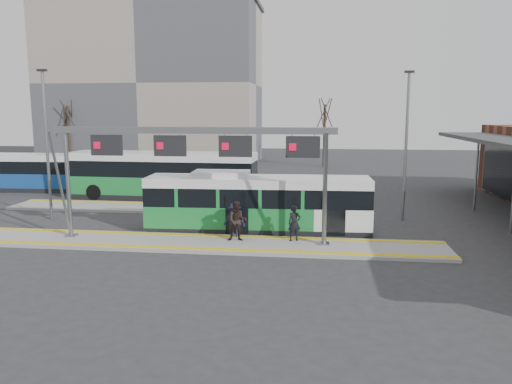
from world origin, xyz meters
The scene contains 18 objects.
ground centered at (0.00, 0.00, 0.00)m, with size 120.00×120.00×0.00m, color #2D2D30.
platform_main centered at (0.00, 0.00, 0.07)m, with size 22.00×3.00×0.15m, color gray.
platform_second centered at (-4.00, 8.00, 0.07)m, with size 20.00×3.00×0.15m, color gray.
tactile_main centered at (0.00, 0.00, 0.16)m, with size 22.00×2.65×0.02m.
tactile_second centered at (-4.00, 9.15, 0.16)m, with size 20.00×0.35×0.02m.
gantry centered at (-0.35, 0.25, 4.30)m, with size 13.00×1.68×5.20m.
apartment_block centered at (-14.00, 36.00, 9.21)m, with size 24.50×12.50×18.40m.
hero_bus centered at (2.17, 2.93, 1.41)m, with size 11.26×2.82×3.07m.
bg_bus_green centered at (-5.53, 11.70, 1.60)m, with size 13.01×3.13×3.23m.
bg_bus_blue centered at (-17.67, 13.86, 1.39)m, with size 10.87×2.80×2.81m.
passenger_a centered at (4.15, 0.72, 0.97)m, with size 0.60×0.39×1.64m, color black.
passenger_b centered at (1.55, 0.41, 1.07)m, with size 0.90×0.70×1.85m, color black.
passenger_c centered at (1.31, 1.07, 0.97)m, with size 1.06×0.61×1.63m, color #1D1E35.
tree_left centered at (-5.30, 32.11, 5.87)m, with size 1.40×1.40×7.74m.
tree_mid centered at (5.82, 33.35, 5.82)m, with size 1.40×1.40×7.67m.
tree_far centered at (-21.67, 29.70, 5.66)m, with size 1.40×1.40×7.47m.
lamp_west centered at (-9.71, 4.28, 4.39)m, with size 0.50×0.25×8.29m.
lamp_east centered at (9.94, 6.51, 4.34)m, with size 0.50×0.25×8.20m.
Camera 1 is at (5.15, -21.65, 6.05)m, focal length 35.00 mm.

